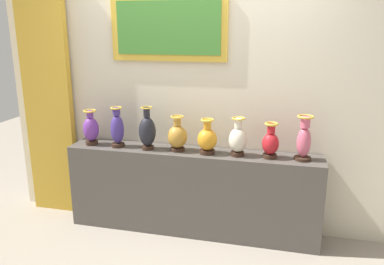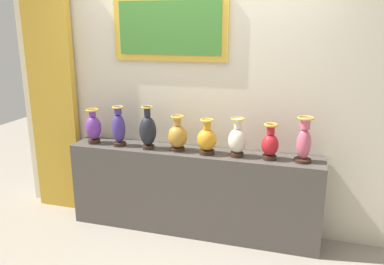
{
  "view_description": "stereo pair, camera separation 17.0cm",
  "coord_description": "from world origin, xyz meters",
  "px_view_note": "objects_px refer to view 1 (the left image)",
  "views": [
    {
      "loc": [
        0.82,
        -3.35,
        1.95
      ],
      "look_at": [
        0.0,
        0.0,
        1.0
      ],
      "focal_mm": 36.1,
      "sensor_mm": 36.0,
      "label": 1
    },
    {
      "loc": [
        0.98,
        -3.3,
        1.95
      ],
      "look_at": [
        0.0,
        0.0,
        1.0
      ],
      "focal_mm": 36.1,
      "sensor_mm": 36.0,
      "label": 2
    }
  ],
  "objects_px": {
    "vase_onyx": "(147,131)",
    "vase_ivory": "(238,139)",
    "vase_crimson": "(270,143)",
    "vase_rose": "(304,140)",
    "vase_indigo": "(117,129)",
    "vase_amber": "(207,139)",
    "vase_ochre": "(177,136)",
    "vase_violet": "(91,129)"
  },
  "relations": [
    {
      "from": "vase_onyx",
      "to": "vase_ivory",
      "type": "height_order",
      "value": "vase_onyx"
    },
    {
      "from": "vase_crimson",
      "to": "vase_rose",
      "type": "relative_size",
      "value": 0.81
    },
    {
      "from": "vase_indigo",
      "to": "vase_amber",
      "type": "height_order",
      "value": "vase_indigo"
    },
    {
      "from": "vase_ochre",
      "to": "vase_amber",
      "type": "bearing_deg",
      "value": -3.24
    },
    {
      "from": "vase_ivory",
      "to": "vase_crimson",
      "type": "relative_size",
      "value": 1.1
    },
    {
      "from": "vase_ochre",
      "to": "vase_ivory",
      "type": "height_order",
      "value": "vase_ivory"
    },
    {
      "from": "vase_indigo",
      "to": "vase_rose",
      "type": "xyz_separation_m",
      "value": [
        1.73,
        0.02,
        0.0
      ]
    },
    {
      "from": "vase_amber",
      "to": "vase_ochre",
      "type": "bearing_deg",
      "value": 176.76
    },
    {
      "from": "vase_onyx",
      "to": "vase_rose",
      "type": "bearing_deg",
      "value": 1.39
    },
    {
      "from": "vase_ivory",
      "to": "vase_onyx",
      "type": "bearing_deg",
      "value": -179.02
    },
    {
      "from": "vase_onyx",
      "to": "vase_amber",
      "type": "height_order",
      "value": "vase_onyx"
    },
    {
      "from": "vase_indigo",
      "to": "vase_ivory",
      "type": "height_order",
      "value": "vase_indigo"
    },
    {
      "from": "vase_ochre",
      "to": "vase_amber",
      "type": "distance_m",
      "value": 0.29
    },
    {
      "from": "vase_amber",
      "to": "vase_ivory",
      "type": "distance_m",
      "value": 0.28
    },
    {
      "from": "vase_amber",
      "to": "vase_violet",
      "type": "bearing_deg",
      "value": 179.59
    },
    {
      "from": "vase_indigo",
      "to": "vase_crimson",
      "type": "bearing_deg",
      "value": 0.32
    },
    {
      "from": "vase_crimson",
      "to": "vase_ochre",
      "type": "bearing_deg",
      "value": 179.64
    },
    {
      "from": "vase_rose",
      "to": "vase_violet",
      "type": "bearing_deg",
      "value": -179.54
    },
    {
      "from": "vase_rose",
      "to": "vase_ivory",
      "type": "bearing_deg",
      "value": -177.99
    },
    {
      "from": "vase_onyx",
      "to": "vase_ivory",
      "type": "bearing_deg",
      "value": 0.98
    },
    {
      "from": "vase_indigo",
      "to": "vase_ivory",
      "type": "distance_m",
      "value": 1.16
    },
    {
      "from": "vase_indigo",
      "to": "vase_crimson",
      "type": "relative_size",
      "value": 1.21
    },
    {
      "from": "vase_violet",
      "to": "vase_ivory",
      "type": "xyz_separation_m",
      "value": [
        1.45,
        -0.0,
        -0.01
      ]
    },
    {
      "from": "vase_amber",
      "to": "vase_ivory",
      "type": "height_order",
      "value": "vase_ivory"
    },
    {
      "from": "vase_indigo",
      "to": "vase_ochre",
      "type": "bearing_deg",
      "value": 1.28
    },
    {
      "from": "vase_amber",
      "to": "vase_crimson",
      "type": "height_order",
      "value": "vase_amber"
    },
    {
      "from": "vase_violet",
      "to": "vase_rose",
      "type": "bearing_deg",
      "value": 0.46
    },
    {
      "from": "vase_violet",
      "to": "vase_ochre",
      "type": "xyz_separation_m",
      "value": [
        0.88,
        0.01,
        -0.02
      ]
    },
    {
      "from": "vase_violet",
      "to": "vase_ivory",
      "type": "distance_m",
      "value": 1.45
    },
    {
      "from": "vase_amber",
      "to": "vase_ivory",
      "type": "bearing_deg",
      "value": 0.9
    },
    {
      "from": "vase_crimson",
      "to": "vase_indigo",
      "type": "bearing_deg",
      "value": -179.68
    },
    {
      "from": "vase_crimson",
      "to": "vase_amber",
      "type": "bearing_deg",
      "value": -178.9
    },
    {
      "from": "vase_ivory",
      "to": "vase_rose",
      "type": "distance_m",
      "value": 0.57
    },
    {
      "from": "vase_rose",
      "to": "vase_indigo",
      "type": "bearing_deg",
      "value": -179.29
    },
    {
      "from": "vase_ivory",
      "to": "vase_crimson",
      "type": "xyz_separation_m",
      "value": [
        0.29,
        0.01,
        -0.01
      ]
    },
    {
      "from": "vase_ivory",
      "to": "vase_crimson",
      "type": "height_order",
      "value": "vase_ivory"
    },
    {
      "from": "vase_ivory",
      "to": "vase_amber",
      "type": "bearing_deg",
      "value": -179.1
    },
    {
      "from": "vase_violet",
      "to": "vase_crimson",
      "type": "distance_m",
      "value": 1.73
    },
    {
      "from": "vase_ochre",
      "to": "vase_crimson",
      "type": "distance_m",
      "value": 0.85
    },
    {
      "from": "vase_violet",
      "to": "vase_ivory",
      "type": "height_order",
      "value": "vase_ivory"
    },
    {
      "from": "vase_amber",
      "to": "vase_rose",
      "type": "height_order",
      "value": "vase_rose"
    },
    {
      "from": "vase_ochre",
      "to": "vase_amber",
      "type": "height_order",
      "value": "vase_ochre"
    }
  ]
}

